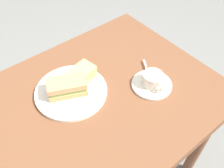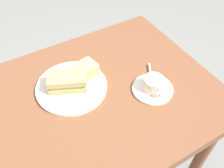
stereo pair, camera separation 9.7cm
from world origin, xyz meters
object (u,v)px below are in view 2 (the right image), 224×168
object	(u,v)px
sandwich_plate	(72,87)
coffee_cup	(154,84)
dining_table	(77,118)
sandwich_back	(81,73)
sandwich_front	(67,82)
coffee_saucer	(153,89)
spoon	(151,74)

from	to	relation	value
sandwich_plate	coffee_cup	xyz separation A→B (m)	(0.28, -0.17, 0.03)
dining_table	coffee_cup	xyz separation A→B (m)	(0.30, -0.09, 0.12)
sandwich_back	sandwich_front	bearing A→B (deg)	-165.31
dining_table	coffee_saucer	size ratio (longest dim) A/B	7.02
coffee_cup	dining_table	bearing A→B (deg)	163.16
sandwich_plate	coffee_cup	world-z (taller)	coffee_cup
sandwich_front	sandwich_back	xyz separation A→B (m)	(0.06, 0.02, -0.00)
sandwich_plate	coffee_cup	bearing A→B (deg)	-32.26
spoon	coffee_saucer	bearing A→B (deg)	-120.76
coffee_saucer	coffee_cup	bearing A→B (deg)	-102.32
coffee_cup	sandwich_plate	bearing A→B (deg)	147.74
sandwich_plate	sandwich_front	size ratio (longest dim) A/B	1.72
sandwich_plate	spoon	size ratio (longest dim) A/B	3.15
dining_table	coffee_cup	size ratio (longest dim) A/B	10.99
sandwich_back	dining_table	bearing A→B (deg)	-128.52
sandwich_front	spoon	xyz separation A→B (m)	(0.33, -0.11, -0.03)
sandwich_back	coffee_saucer	xyz separation A→B (m)	(0.22, -0.19, -0.04)
dining_table	sandwich_plate	size ratio (longest dim) A/B	4.03
sandwich_back	sandwich_plate	bearing A→B (deg)	-161.84
sandwich_plate	sandwich_back	xyz separation A→B (m)	(0.05, 0.02, 0.04)
sandwich_back	coffee_cup	xyz separation A→B (m)	(0.22, -0.19, -0.01)
sandwich_plate	coffee_cup	distance (m)	0.33
sandwich_front	dining_table	bearing A→B (deg)	-100.19
dining_table	coffee_cup	distance (m)	0.34
coffee_saucer	coffee_cup	world-z (taller)	coffee_cup
sandwich_plate	sandwich_back	bearing A→B (deg)	18.16
coffee_cup	spoon	distance (m)	0.08
coffee_saucer	spoon	distance (m)	0.08
coffee_cup	sandwich_back	bearing A→B (deg)	139.57
dining_table	coffee_saucer	world-z (taller)	coffee_saucer
sandwich_front	coffee_saucer	xyz separation A→B (m)	(0.29, -0.17, -0.04)
sandwich_front	coffee_saucer	size ratio (longest dim) A/B	1.01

